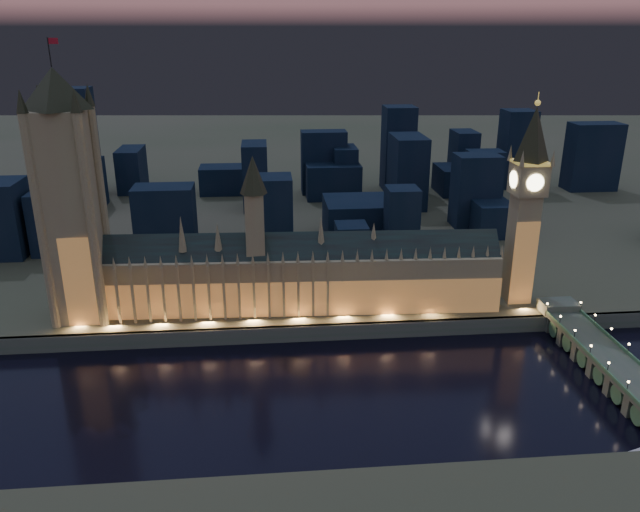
{
  "coord_description": "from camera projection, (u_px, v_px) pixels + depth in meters",
  "views": [
    {
      "loc": [
        -20.54,
        -225.71,
        141.97
      ],
      "look_at": [
        5.0,
        55.0,
        38.0
      ],
      "focal_mm": 35.0,
      "sensor_mm": 36.0,
      "label": 1
    }
  ],
  "objects": [
    {
      "name": "palace_of_westminster",
      "position": [
        295.0,
        274.0,
        309.75
      ],
      "size": [
        202.0,
        28.39,
        78.0
      ],
      "color": "#9C7B5D",
      "rests_on": "north_bank"
    },
    {
      "name": "westminster_bridge",
      "position": [
        608.0,
        364.0,
        266.98
      ],
      "size": [
        17.94,
        113.0,
        15.9
      ],
      "color": "#445844",
      "rests_on": "ground"
    },
    {
      "name": "ground_plane",
      "position": [
        320.0,
        386.0,
        261.77
      ],
      "size": [
        2000.0,
        2000.0,
        0.0
      ],
      "primitive_type": "plane",
      "color": "black",
      "rests_on": "ground"
    },
    {
      "name": "victoria_tower",
      "position": [
        69.0,
        188.0,
        285.17
      ],
      "size": [
        31.68,
        31.68,
        129.75
      ],
      "color": "#9C7B5D",
      "rests_on": "north_bank"
    },
    {
      "name": "elizabeth_tower",
      "position": [
        527.0,
        190.0,
        305.73
      ],
      "size": [
        18.0,
        18.0,
        105.42
      ],
      "color": "#9C7B5D",
      "rests_on": "north_bank"
    },
    {
      "name": "embankment_wall",
      "position": [
        312.0,
        333.0,
        298.69
      ],
      "size": [
        2000.0,
        2.5,
        8.0
      ],
      "primitive_type": "cube",
      "color": "#445844",
      "rests_on": "ground"
    },
    {
      "name": "north_bank",
      "position": [
        281.0,
        149.0,
        746.25
      ],
      "size": [
        2000.0,
        960.0,
        8.0
      ],
      "primitive_type": "cube",
      "color": "#3B462D",
      "rests_on": "ground"
    },
    {
      "name": "city_backdrop",
      "position": [
        335.0,
        178.0,
        483.96
      ],
      "size": [
        483.25,
        215.63,
        88.55
      ],
      "color": "black",
      "rests_on": "north_bank"
    }
  ]
}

